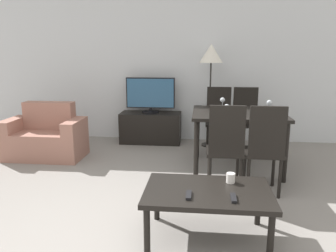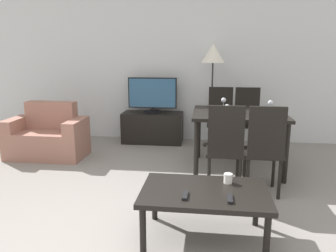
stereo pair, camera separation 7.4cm
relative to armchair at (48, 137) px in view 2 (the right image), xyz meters
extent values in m
cube|color=silver|center=(1.52, 1.24, 1.06)|extent=(7.33, 0.06, 2.70)
cube|color=#9E6B5B|center=(0.00, -0.03, -0.10)|extent=(0.74, 0.60, 0.39)
cube|color=#9E6B5B|center=(0.00, 0.17, 0.30)|extent=(0.74, 0.20, 0.40)
cube|color=#9E6B5B|center=(-0.46, -0.03, -0.01)|extent=(0.18, 0.60, 0.57)
cube|color=#9E6B5B|center=(0.46, -0.03, -0.01)|extent=(0.18, 0.60, 0.57)
cube|color=black|center=(1.40, 0.95, -0.04)|extent=(1.01, 0.44, 0.51)
cylinder|color=black|center=(1.40, 0.95, 0.24)|extent=(0.28, 0.28, 0.03)
cylinder|color=black|center=(1.40, 0.95, 0.28)|extent=(0.04, 0.04, 0.05)
cube|color=black|center=(1.40, 0.95, 0.55)|extent=(0.81, 0.04, 0.51)
cube|color=#2D5B84|center=(1.40, 0.93, 0.55)|extent=(0.78, 0.01, 0.47)
cube|color=black|center=(2.31, -1.93, 0.12)|extent=(1.02, 0.65, 0.04)
cylinder|color=black|center=(1.86, -2.20, -0.10)|extent=(0.05, 0.05, 0.39)
cylinder|color=black|center=(2.77, -2.20, -0.10)|extent=(0.05, 0.05, 0.39)
cylinder|color=black|center=(1.86, -1.66, -0.10)|extent=(0.05, 0.05, 0.39)
cylinder|color=black|center=(2.77, -1.66, -0.10)|extent=(0.05, 0.05, 0.39)
cube|color=black|center=(2.71, -0.21, 0.45)|extent=(1.16, 0.97, 0.04)
cylinder|color=black|center=(2.20, -0.63, 0.07)|extent=(0.06, 0.06, 0.72)
cylinder|color=black|center=(3.23, -0.63, 0.07)|extent=(0.06, 0.06, 0.72)
cylinder|color=black|center=(2.20, 0.21, 0.07)|extent=(0.06, 0.06, 0.72)
cylinder|color=black|center=(3.23, 0.21, 0.07)|extent=(0.06, 0.06, 0.72)
cube|color=black|center=(2.51, -0.92, 0.16)|extent=(0.40, 0.40, 0.04)
cylinder|color=black|center=(2.35, -0.76, -0.08)|extent=(0.04, 0.04, 0.43)
cylinder|color=black|center=(2.67, -0.76, -0.08)|extent=(0.04, 0.04, 0.43)
cylinder|color=black|center=(2.35, -1.09, -0.08)|extent=(0.04, 0.04, 0.43)
cylinder|color=black|center=(2.67, -1.09, -0.08)|extent=(0.04, 0.04, 0.43)
cube|color=black|center=(2.51, -1.11, 0.43)|extent=(0.37, 0.04, 0.52)
cube|color=black|center=(2.92, 0.50, 0.16)|extent=(0.40, 0.40, 0.04)
cylinder|color=black|center=(2.75, 0.34, -0.08)|extent=(0.04, 0.04, 0.43)
cylinder|color=black|center=(3.08, 0.34, -0.08)|extent=(0.04, 0.04, 0.43)
cylinder|color=black|center=(2.75, 0.67, -0.08)|extent=(0.04, 0.04, 0.43)
cylinder|color=black|center=(3.08, 0.67, -0.08)|extent=(0.04, 0.04, 0.43)
cube|color=black|center=(2.92, 0.69, 0.43)|extent=(0.37, 0.04, 0.52)
cube|color=black|center=(2.92, -0.92, 0.16)|extent=(0.40, 0.40, 0.04)
cylinder|color=black|center=(2.75, -0.76, -0.08)|extent=(0.04, 0.04, 0.43)
cylinder|color=black|center=(3.08, -0.76, -0.08)|extent=(0.04, 0.04, 0.43)
cylinder|color=black|center=(2.75, -1.09, -0.08)|extent=(0.04, 0.04, 0.43)
cylinder|color=black|center=(3.08, -1.09, -0.08)|extent=(0.04, 0.04, 0.43)
cube|color=black|center=(2.92, -1.11, 0.43)|extent=(0.37, 0.04, 0.52)
cube|color=black|center=(2.51, 0.50, 0.16)|extent=(0.40, 0.40, 0.04)
cylinder|color=black|center=(2.35, 0.34, -0.08)|extent=(0.04, 0.04, 0.43)
cylinder|color=black|center=(2.67, 0.34, -0.08)|extent=(0.04, 0.04, 0.43)
cylinder|color=black|center=(2.35, 0.67, -0.08)|extent=(0.04, 0.04, 0.43)
cylinder|color=black|center=(2.67, 0.67, -0.08)|extent=(0.04, 0.04, 0.43)
cube|color=black|center=(2.51, 0.69, 0.43)|extent=(0.37, 0.04, 0.52)
cylinder|color=black|center=(2.38, 0.84, -0.28)|extent=(0.24, 0.24, 0.02)
cylinder|color=black|center=(2.38, 0.84, 0.39)|extent=(0.02, 0.02, 1.32)
cone|color=white|center=(2.38, 0.84, 1.20)|extent=(0.37, 0.37, 0.29)
cube|color=black|center=(2.50, -2.08, 0.15)|extent=(0.04, 0.15, 0.02)
cube|color=black|center=(2.17, -2.07, 0.15)|extent=(0.04, 0.15, 0.02)
cylinder|color=white|center=(2.51, -1.76, 0.18)|extent=(0.07, 0.07, 0.08)
cylinder|color=silver|center=(2.55, -0.50, 0.47)|extent=(0.06, 0.06, 0.01)
cylinder|color=silver|center=(2.55, -0.50, 0.51)|extent=(0.01, 0.01, 0.07)
sphere|color=silver|center=(2.55, -0.50, 0.58)|extent=(0.07, 0.07, 0.07)
cylinder|color=silver|center=(2.53, 0.08, 0.47)|extent=(0.06, 0.06, 0.01)
cylinder|color=silver|center=(2.53, 0.08, 0.51)|extent=(0.01, 0.01, 0.07)
sphere|color=silver|center=(2.53, 0.08, 0.58)|extent=(0.07, 0.07, 0.07)
cylinder|color=silver|center=(3.12, -0.10, 0.47)|extent=(0.06, 0.06, 0.01)
cylinder|color=silver|center=(3.12, -0.10, 0.51)|extent=(0.01, 0.01, 0.07)
sphere|color=silver|center=(3.12, -0.10, 0.58)|extent=(0.07, 0.07, 0.07)
camera|label=1|loc=(2.25, -4.40, 1.22)|focal=35.00mm
camera|label=2|loc=(2.32, -4.39, 1.22)|focal=35.00mm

